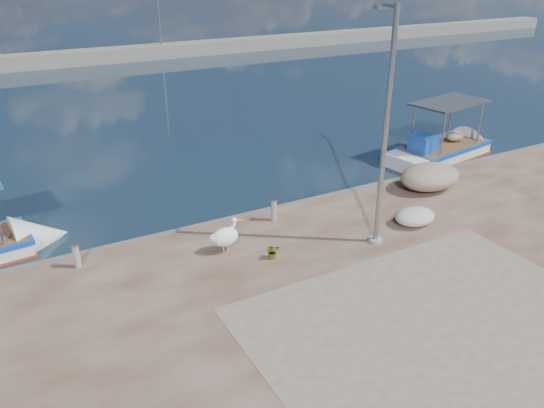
{
  "coord_description": "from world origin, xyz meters",
  "views": [
    {
      "loc": [
        -7.46,
        -9.84,
        8.53
      ],
      "look_at": [
        0.0,
        3.8,
        1.3
      ],
      "focal_mm": 35.0,
      "sensor_mm": 36.0,
      "label": 1
    }
  ],
  "objects_px": {
    "pelican": "(226,236)",
    "bollard_near": "(274,209)",
    "lamp_post": "(384,140)",
    "boat_right": "(442,152)"
  },
  "relations": [
    {
      "from": "pelican",
      "to": "lamp_post",
      "type": "relative_size",
      "value": 0.16
    },
    {
      "from": "pelican",
      "to": "bollard_near",
      "type": "xyz_separation_m",
      "value": [
        2.26,
        1.13,
        -0.08
      ]
    },
    {
      "from": "boat_right",
      "to": "lamp_post",
      "type": "bearing_deg",
      "value": -155.74
    },
    {
      "from": "lamp_post",
      "to": "bollard_near",
      "type": "distance_m",
      "value": 4.5
    },
    {
      "from": "lamp_post",
      "to": "pelican",
      "type": "bearing_deg",
      "value": 159.22
    },
    {
      "from": "pelican",
      "to": "lamp_post",
      "type": "height_order",
      "value": "lamp_post"
    },
    {
      "from": "pelican",
      "to": "bollard_near",
      "type": "height_order",
      "value": "pelican"
    },
    {
      "from": "lamp_post",
      "to": "bollard_near",
      "type": "xyz_separation_m",
      "value": [
        -2.07,
        2.77,
        -2.87
      ]
    },
    {
      "from": "pelican",
      "to": "lamp_post",
      "type": "bearing_deg",
      "value": -13.04
    },
    {
      "from": "boat_right",
      "to": "lamp_post",
      "type": "xyz_separation_m",
      "value": [
        -8.55,
        -5.65,
        3.56
      ]
    }
  ]
}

